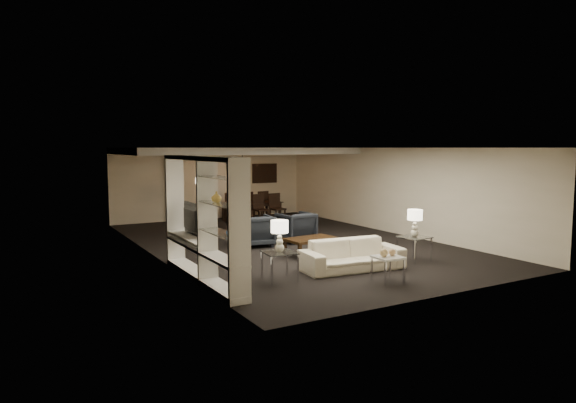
% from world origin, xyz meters
% --- Properties ---
extents(floor, '(11.00, 11.00, 0.00)m').
position_xyz_m(floor, '(0.00, 0.00, 0.00)').
color(floor, black).
rests_on(floor, ground).
extents(ceiling, '(7.00, 11.00, 0.02)m').
position_xyz_m(ceiling, '(0.00, 0.00, 2.50)').
color(ceiling, silver).
rests_on(ceiling, ground).
extents(wall_back, '(7.00, 0.02, 2.50)m').
position_xyz_m(wall_back, '(0.00, 5.50, 1.25)').
color(wall_back, beige).
rests_on(wall_back, ground).
extents(wall_front, '(7.00, 0.02, 2.50)m').
position_xyz_m(wall_front, '(0.00, -5.50, 1.25)').
color(wall_front, beige).
rests_on(wall_front, ground).
extents(wall_left, '(0.02, 11.00, 2.50)m').
position_xyz_m(wall_left, '(-3.50, 0.00, 1.25)').
color(wall_left, beige).
rests_on(wall_left, ground).
extents(wall_right, '(0.02, 11.00, 2.50)m').
position_xyz_m(wall_right, '(3.50, 0.00, 1.25)').
color(wall_right, beige).
rests_on(wall_right, ground).
extents(ceiling_soffit, '(7.00, 4.00, 0.20)m').
position_xyz_m(ceiling_soffit, '(0.00, 3.50, 2.40)').
color(ceiling_soffit, silver).
rests_on(ceiling_soffit, ceiling).
extents(curtains, '(1.50, 0.12, 2.40)m').
position_xyz_m(curtains, '(-0.90, 5.42, 1.20)').
color(curtains, beige).
rests_on(curtains, wall_back).
extents(door, '(0.90, 0.05, 2.10)m').
position_xyz_m(door, '(0.70, 5.47, 1.05)').
color(door, silver).
rests_on(door, wall_back).
extents(painting, '(0.95, 0.04, 0.65)m').
position_xyz_m(painting, '(2.10, 5.46, 1.55)').
color(painting, '#142D38').
rests_on(painting, wall_back).
extents(media_unit, '(0.38, 3.40, 2.35)m').
position_xyz_m(media_unit, '(-3.31, -2.60, 1.18)').
color(media_unit, white).
rests_on(media_unit, wall_left).
extents(pendant_light, '(0.52, 0.52, 0.24)m').
position_xyz_m(pendant_light, '(0.30, 3.50, 1.92)').
color(pendant_light, '#D8591E').
rests_on(pendant_light, ceiling_soffit).
extents(sofa, '(2.20, 1.05, 0.62)m').
position_xyz_m(sofa, '(-0.33, -3.24, 0.31)').
color(sofa, beige).
rests_on(sofa, floor).
extents(coffee_table, '(1.23, 0.79, 0.42)m').
position_xyz_m(coffee_table, '(-0.33, -1.64, 0.21)').
color(coffee_table, black).
rests_on(coffee_table, floor).
extents(armchair_left, '(0.94, 0.96, 0.79)m').
position_xyz_m(armchair_left, '(-0.93, 0.06, 0.39)').
color(armchair_left, black).
rests_on(armchair_left, floor).
extents(armchair_right, '(0.89, 0.91, 0.79)m').
position_xyz_m(armchair_right, '(0.27, 0.06, 0.39)').
color(armchair_right, black).
rests_on(armchair_right, floor).
extents(side_table_left, '(0.65, 0.65, 0.54)m').
position_xyz_m(side_table_left, '(-2.03, -3.24, 0.27)').
color(side_table_left, white).
rests_on(side_table_left, floor).
extents(side_table_right, '(0.64, 0.64, 0.54)m').
position_xyz_m(side_table_right, '(1.37, -3.24, 0.27)').
color(side_table_right, white).
rests_on(side_table_right, floor).
extents(table_lamp_left, '(0.37, 0.37, 0.60)m').
position_xyz_m(table_lamp_left, '(-2.03, -3.24, 0.84)').
color(table_lamp_left, white).
rests_on(table_lamp_left, side_table_left).
extents(table_lamp_right, '(0.34, 0.34, 0.60)m').
position_xyz_m(table_lamp_right, '(1.37, -3.24, 0.84)').
color(table_lamp_right, beige).
rests_on(table_lamp_right, side_table_right).
extents(marble_table, '(0.51, 0.51, 0.49)m').
position_xyz_m(marble_table, '(-0.33, -4.34, 0.24)').
color(marble_table, silver).
rests_on(marble_table, floor).
extents(gold_gourd_a, '(0.16, 0.16, 0.16)m').
position_xyz_m(gold_gourd_a, '(-0.43, -4.34, 0.56)').
color(gold_gourd_a, tan).
rests_on(gold_gourd_a, marble_table).
extents(gold_gourd_b, '(0.14, 0.14, 0.14)m').
position_xyz_m(gold_gourd_b, '(-0.23, -4.34, 0.55)').
color(gold_gourd_b, tan).
rests_on(gold_gourd_b, marble_table).
extents(television, '(1.11, 0.14, 0.64)m').
position_xyz_m(television, '(-3.28, -1.74, 1.07)').
color(television, black).
rests_on(television, media_unit).
extents(vase_blue, '(0.16, 0.16, 0.17)m').
position_xyz_m(vase_blue, '(-3.31, -3.93, 1.14)').
color(vase_blue, '#2959B1').
rests_on(vase_blue, media_unit).
extents(vase_amber, '(0.18, 0.18, 0.19)m').
position_xyz_m(vase_amber, '(-3.31, -3.32, 1.65)').
color(vase_amber, gold).
rests_on(vase_amber, media_unit).
extents(floor_speaker, '(0.12, 0.12, 1.03)m').
position_xyz_m(floor_speaker, '(-3.20, -0.78, 0.51)').
color(floor_speaker, black).
rests_on(floor_speaker, floor).
extents(dining_table, '(1.96, 1.20, 0.66)m').
position_xyz_m(dining_table, '(0.91, 4.01, 0.33)').
color(dining_table, black).
rests_on(dining_table, floor).
extents(chair_nl, '(0.51, 0.51, 0.98)m').
position_xyz_m(chair_nl, '(0.31, 3.36, 0.49)').
color(chair_nl, black).
rests_on(chair_nl, floor).
extents(chair_nm, '(0.49, 0.49, 0.98)m').
position_xyz_m(chair_nm, '(0.91, 3.36, 0.49)').
color(chair_nm, black).
rests_on(chair_nm, floor).
extents(chair_nr, '(0.49, 0.49, 0.98)m').
position_xyz_m(chair_nr, '(1.51, 3.36, 0.49)').
color(chair_nr, black).
rests_on(chair_nr, floor).
extents(chair_fl, '(0.47, 0.47, 0.98)m').
position_xyz_m(chair_fl, '(0.31, 4.66, 0.49)').
color(chair_fl, black).
rests_on(chair_fl, floor).
extents(chair_fm, '(0.50, 0.50, 0.98)m').
position_xyz_m(chair_fm, '(0.91, 4.66, 0.49)').
color(chair_fm, black).
rests_on(chair_fm, floor).
extents(chair_fr, '(0.50, 0.50, 0.98)m').
position_xyz_m(chair_fr, '(1.51, 4.66, 0.49)').
color(chair_fr, black).
rests_on(chair_fr, floor).
extents(floor_lamp, '(0.22, 0.22, 1.52)m').
position_xyz_m(floor_lamp, '(-0.84, 4.43, 0.76)').
color(floor_lamp, black).
rests_on(floor_lamp, floor).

